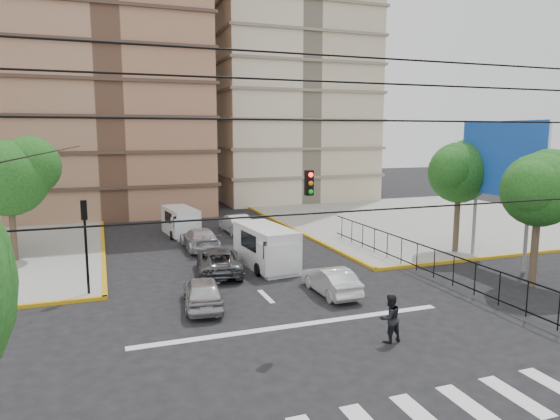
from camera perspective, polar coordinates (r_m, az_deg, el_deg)
name	(u,v)px	position (r m, az deg, el deg)	size (l,w,h in m)	color
ground	(308,337)	(19.31, 3.18, -14.27)	(160.00, 160.00, 0.00)	black
sidewalk_ne	(428,219)	(45.89, 16.54, -1.02)	(26.00, 26.00, 0.15)	gray
stop_line	(296,325)	(20.34, 1.83, -13.03)	(13.00, 0.40, 0.01)	silver
park_fence	(433,280)	(27.34, 17.13, -7.70)	(0.10, 22.50, 1.66)	black
billboard	(502,161)	(31.02, 24.06, 5.11)	(0.36, 6.20, 8.10)	slate
tree_park_a	(541,186)	(27.33, 27.62, 2.41)	(4.41, 3.60, 6.83)	#473828
tree_park_c	(460,170)	(33.06, 19.92, 4.36)	(4.65, 3.80, 7.25)	#473828
tree_tudor	(11,174)	(32.81, -28.43, 3.60)	(5.39, 4.40, 7.43)	#473828
traffic_light_nw	(85,231)	(24.56, -21.37, -2.28)	(0.28, 0.22, 4.40)	black
traffic_light_hanging	(334,185)	(16.02, 6.21, 2.80)	(18.00, 9.12, 0.92)	black
van_right_lane	(267,248)	(28.21, -1.46, -4.41)	(2.52, 5.36, 2.34)	silver
van_left_lane	(181,222)	(37.91, -11.23, -1.40)	(2.35, 4.77, 2.06)	silver
car_silver_front_left	(203,292)	(22.38, -8.82, -9.21)	(1.63, 4.06, 1.38)	#A9A8AD
car_white_front_right	(331,281)	(23.96, 5.81, -8.02)	(1.40, 4.00, 1.32)	silver
car_grey_mid_left	(219,261)	(27.46, -7.03, -5.80)	(2.30, 4.98, 1.38)	#4E5055
car_silver_rear_left	(200,239)	(33.23, -9.15, -3.25)	(2.01, 4.94, 1.43)	silver
car_darkgrey_mid_right	(264,235)	(34.32, -1.89, -2.88)	(1.53, 3.81, 1.30)	#252527
car_white_rear_right	(236,223)	(38.44, -5.09, -1.54)	(1.54, 4.42, 1.46)	white
pedestrian_crosswalk	(390,318)	(18.97, 12.45, -11.99)	(0.87, 0.68, 1.80)	black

